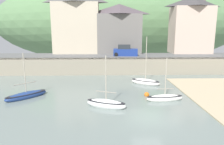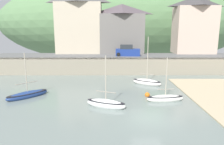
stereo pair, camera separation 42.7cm
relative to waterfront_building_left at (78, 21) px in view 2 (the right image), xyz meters
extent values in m
cube|color=slate|center=(9.12, -25.20, -8.47)|extent=(48.00, 40.00, 0.06)
cube|color=gray|center=(9.12, -8.20, -7.24)|extent=(48.00, 2.40, 2.40)
cube|color=#606060|center=(9.12, -4.50, -6.09)|extent=(48.00, 9.00, 0.10)
ellipsoid|color=#5D8454|center=(9.96, 30.00, 0.76)|extent=(80.00, 44.00, 26.27)
cube|color=beige|center=(0.00, 0.00, -1.36)|extent=(8.45, 4.06, 9.35)
cube|color=slate|center=(8.11, 0.00, -2.39)|extent=(8.19, 4.32, 7.29)
pyramid|color=#53484E|center=(8.11, 0.00, 2.18)|extent=(8.49, 4.62, 1.86)
cube|color=beige|center=(21.87, 0.00, -1.70)|extent=(7.35, 4.62, 8.68)
pyramid|color=#413E3F|center=(21.87, 0.00, 3.59)|extent=(7.65, 4.92, 1.90)
cube|color=gray|center=(24.96, 4.00, -1.49)|extent=(2.80, 2.80, 9.09)
ellipsoid|color=white|center=(10.67, -14.84, -8.20)|extent=(3.85, 3.01, 0.89)
ellipsoid|color=black|center=(10.67, -14.84, -7.95)|extent=(3.77, 2.95, 0.12)
cylinder|color=#B2A893|center=(10.67, -14.84, -5.11)|extent=(0.09, 0.09, 5.28)
cylinder|color=gray|center=(10.67, -14.84, -7.11)|extent=(1.57, 0.99, 0.07)
ellipsoid|color=white|center=(11.42, -21.23, -8.23)|extent=(3.73, 1.37, 0.78)
ellipsoid|color=black|center=(11.42, -21.23, -8.01)|extent=(3.65, 1.35, 0.12)
cylinder|color=#B2A893|center=(11.42, -21.23, -6.03)|extent=(0.09, 0.09, 3.61)
cylinder|color=gray|center=(11.42, -21.23, -7.27)|extent=(1.68, 0.28, 0.07)
ellipsoid|color=navy|center=(-2.40, -20.09, -8.22)|extent=(3.87, 3.91, 0.80)
ellipsoid|color=black|center=(-2.40, -20.09, -8.00)|extent=(3.79, 3.83, 0.12)
cylinder|color=#B2A893|center=(-2.40, -20.09, -5.84)|extent=(0.09, 0.09, 3.96)
cylinder|color=gray|center=(-2.40, -20.09, -6.93)|extent=(1.64, 1.66, 0.07)
ellipsoid|color=white|center=(5.70, -22.88, -8.19)|extent=(3.83, 2.36, 0.91)
ellipsoid|color=black|center=(5.70, -22.88, -7.94)|extent=(3.75, 2.32, 0.12)
cylinder|color=#B2A893|center=(5.70, -22.88, -5.78)|extent=(0.09, 0.09, 3.91)
cylinder|color=gray|center=(5.70, -22.88, -7.04)|extent=(1.81, 0.77, 0.07)
cube|color=navy|center=(8.99, -4.50, -5.44)|extent=(4.21, 1.98, 1.20)
cube|color=#282D33|center=(8.74, -4.50, -4.49)|extent=(2.20, 1.64, 0.80)
cylinder|color=black|center=(10.64, -3.70, -5.72)|extent=(0.64, 0.22, 0.64)
cylinder|color=black|center=(10.64, -5.30, -5.72)|extent=(0.64, 0.22, 0.64)
cylinder|color=black|center=(7.34, -3.70, -5.72)|extent=(0.64, 0.22, 0.64)
cylinder|color=black|center=(7.34, -5.30, -5.72)|extent=(0.64, 0.22, 0.64)
sphere|color=orange|center=(9.92, -19.78, -8.28)|extent=(0.52, 0.52, 0.52)
camera|label=1|loc=(5.82, -40.66, -1.71)|focal=33.62mm
camera|label=2|loc=(6.25, -40.66, -1.71)|focal=33.62mm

